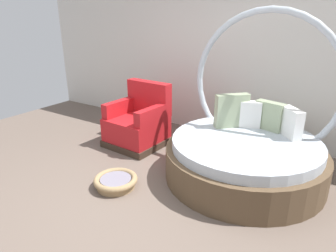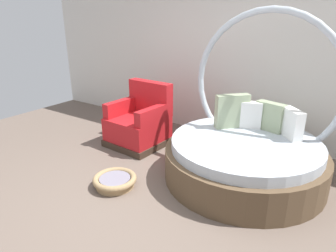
# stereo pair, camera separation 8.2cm
# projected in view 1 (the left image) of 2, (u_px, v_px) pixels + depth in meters

# --- Properties ---
(ground_plane) EXTENTS (8.00, 8.00, 0.02)m
(ground_plane) POSITION_uv_depth(u_px,v_px,m) (140.00, 210.00, 3.10)
(ground_plane) COLOR #66564C
(back_wall) EXTENTS (8.00, 0.12, 2.70)m
(back_wall) POSITION_uv_depth(u_px,v_px,m) (237.00, 52.00, 4.57)
(back_wall) COLOR silver
(back_wall) RESTS_ON ground_plane
(round_daybed) EXTENTS (1.90, 1.90, 2.00)m
(round_daybed) POSITION_uv_depth(u_px,v_px,m) (247.00, 147.00, 3.65)
(round_daybed) COLOR brown
(round_daybed) RESTS_ON ground_plane
(red_armchair) EXTENTS (0.84, 0.84, 0.94)m
(red_armchair) POSITION_uv_depth(u_px,v_px,m) (139.00, 124.00, 4.56)
(red_armchair) COLOR #38281E
(red_armchair) RESTS_ON ground_plane
(pet_basket) EXTENTS (0.51, 0.51, 0.13)m
(pet_basket) POSITION_uv_depth(u_px,v_px,m) (116.00, 181.00, 3.47)
(pet_basket) COLOR #9E7F56
(pet_basket) RESTS_ON ground_plane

